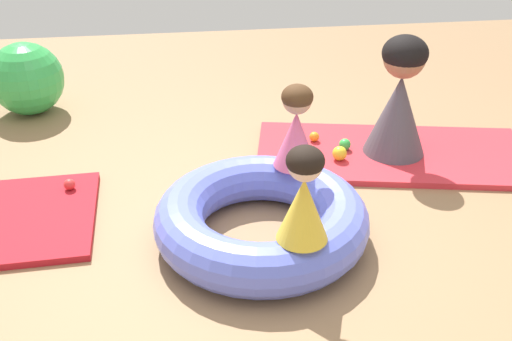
{
  "coord_description": "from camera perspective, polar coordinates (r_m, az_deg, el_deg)",
  "views": [
    {
      "loc": [
        -0.32,
        -2.51,
        1.84
      ],
      "look_at": [
        0.07,
        0.21,
        0.31
      ],
      "focal_mm": 41.35,
      "sensor_mm": 36.0,
      "label": 1
    }
  ],
  "objects": [
    {
      "name": "ground_plane",
      "position": [
        3.13,
        -0.67,
        -6.86
      ],
      "size": [
        8.0,
        8.0,
        0.0
      ],
      "primitive_type": "plane",
      "color": "#93704C"
    },
    {
      "name": "child_in_pink",
      "position": [
        3.2,
        3.91,
        4.21
      ],
      "size": [
        0.33,
        0.33,
        0.47
      ],
      "rotation": [
        0.0,
        0.0,
        4.23
      ],
      "color": "#E5608E",
      "rests_on": "inflatable_cushion"
    },
    {
      "name": "play_ball_yellow",
      "position": [
        3.84,
        8.09,
        1.65
      ],
      "size": [
        0.09,
        0.09,
        0.09
      ],
      "primitive_type": "sphere",
      "color": "yellow",
      "rests_on": "gym_mat_front"
    },
    {
      "name": "exercise_ball_large",
      "position": [
        4.84,
        -21.3,
        8.27
      ],
      "size": [
        0.55,
        0.55,
        0.55
      ],
      "primitive_type": "sphere",
      "color": "green",
      "rests_on": "ground"
    },
    {
      "name": "play_ball_orange",
      "position": [
        4.07,
        5.66,
        3.27
      ],
      "size": [
        0.07,
        0.07,
        0.07
      ],
      "primitive_type": "sphere",
      "color": "orange",
      "rests_on": "gym_mat_front"
    },
    {
      "name": "play_ball_green",
      "position": [
        3.98,
        8.59,
        2.51
      ],
      "size": [
        0.08,
        0.08,
        0.08
      ],
      "primitive_type": "sphere",
      "color": "green",
      "rests_on": "gym_mat_front"
    },
    {
      "name": "gym_mat_front",
      "position": [
        4.05,
        13.06,
        1.59
      ],
      "size": [
        1.93,
        1.18,
        0.04
      ],
      "primitive_type": "cube",
      "rotation": [
        0.0,
        0.0,
        -0.2
      ],
      "color": "red",
      "rests_on": "ground"
    },
    {
      "name": "child_in_yellow",
      "position": [
        2.59,
        4.64,
        -2.43
      ],
      "size": [
        0.31,
        0.31,
        0.46
      ],
      "rotation": [
        0.0,
        0.0,
        4.33
      ],
      "color": "yellow",
      "rests_on": "inflatable_cushion"
    },
    {
      "name": "adult_seated",
      "position": [
        3.88,
        13.72,
        6.86
      ],
      "size": [
        0.46,
        0.46,
        0.79
      ],
      "rotation": [
        0.0,
        0.0,
        1.73
      ],
      "color": "#4C4751",
      "rests_on": "gym_mat_front"
    },
    {
      "name": "play_ball_red",
      "position": [
        3.65,
        -17.59,
        -1.29
      ],
      "size": [
        0.07,
        0.07,
        0.07
      ],
      "primitive_type": "sphere",
      "color": "red",
      "rests_on": "gym_mat_center_rear"
    },
    {
      "name": "inflatable_cushion",
      "position": [
        3.07,
        0.52,
        -4.68
      ],
      "size": [
        1.12,
        1.12,
        0.26
      ],
      "primitive_type": "torus",
      "color": "#6070E5",
      "rests_on": "ground"
    }
  ]
}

